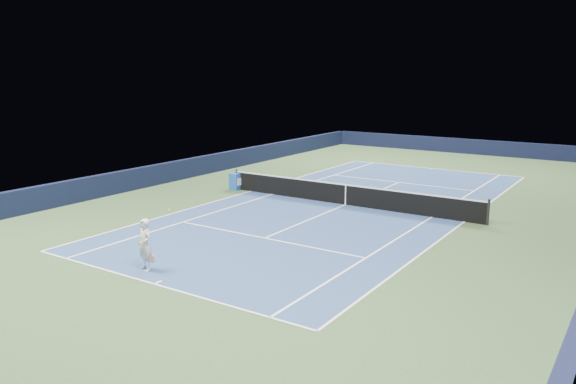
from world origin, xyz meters
The scene contains 18 objects.
ground centered at (0.00, 0.00, 0.00)m, with size 40.00×40.00×0.00m, color #314B29.
wall_far centered at (0.00, 19.82, 0.55)m, with size 22.00×0.35×1.10m, color black.
wall_left centered at (-10.82, 0.00, 0.55)m, with size 0.35×40.00×1.10m, color black.
court_surface centered at (0.00, 0.00, 0.00)m, with size 10.97×23.77×0.01m, color navy.
baseline_far centered at (0.00, 11.88, 0.01)m, with size 10.97×0.08×0.00m, color white.
baseline_near centered at (0.00, -11.88, 0.01)m, with size 10.97×0.08×0.00m, color white.
sideline_doubles_right centered at (5.49, 0.00, 0.01)m, with size 0.08×23.77×0.00m, color white.
sideline_doubles_left centered at (-5.49, 0.00, 0.01)m, with size 0.08×23.77×0.00m, color white.
sideline_singles_right centered at (4.12, 0.00, 0.01)m, with size 0.08×23.77×0.00m, color white.
sideline_singles_left centered at (-4.12, 0.00, 0.01)m, with size 0.08×23.77×0.00m, color white.
service_line_far centered at (0.00, 6.40, 0.01)m, with size 8.23×0.08×0.00m, color white.
service_line_near centered at (0.00, -6.40, 0.01)m, with size 8.23×0.08×0.00m, color white.
center_service_line centered at (0.00, 0.00, 0.01)m, with size 0.08×12.80×0.00m, color white.
center_mark_far centered at (0.00, 11.73, 0.01)m, with size 0.08×0.30×0.00m, color white.
center_mark_near centered at (0.00, -11.73, 0.01)m, with size 0.08×0.30×0.00m, color white.
tennis_net centered at (0.00, 0.00, 0.50)m, with size 12.90×0.10×1.07m.
sponsor_cube centered at (-6.40, -0.10, 0.43)m, with size 0.58×0.50×0.86m.
tennis_player centered at (-1.08, -11.18, 0.82)m, with size 0.79×1.29×1.75m.
Camera 1 is at (11.67, -22.53, 6.02)m, focal length 35.00 mm.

